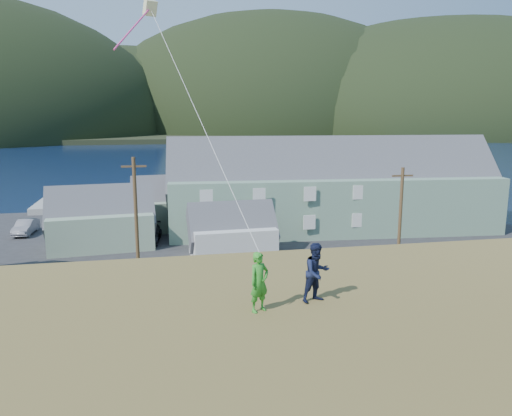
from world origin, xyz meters
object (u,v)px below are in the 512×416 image
Objects in this scene: lodge at (332,187)px; kite_flyer_navy at (317,273)px; kite_flyer_green at (259,282)px; shed_white at (232,233)px; wharf at (138,200)px; shed_palegreen_far at (181,204)px; shed_palegreen_near at (101,220)px.

kite_flyer_navy is (-13.82, -37.12, 3.37)m from lodge.
lodge is 40.78m from kite_flyer_green.
shed_white is (-12.15, -8.60, -2.39)m from lodge.
wharf is at bearing 104.70° from shed_white.
shed_palegreen_far is 6.53× the size of kite_flyer_green.
kite_flyer_green is (-15.62, -37.52, 3.34)m from lodge.
shed_palegreen_near is 6.05× the size of kite_flyer_green.
lodge reaches higher than shed_palegreen_far.
shed_palegreen_near reaches higher than wharf.
wharf is at bearing 67.13° from kite_flyer_green.
shed_palegreen_far is at bearing -72.05° from wharf.
lodge is 3.43× the size of shed_palegreen_near.
shed_palegreen_far is at bearing 103.78° from shed_white.
lodge is 39.75m from kite_flyer_navy.
shed_palegreen_near is at bearing 74.63° from kite_flyer_green.
wharf is 59.19m from kite_flyer_green.
kite_flyer_navy reaches higher than kite_flyer_green.
wharf is at bearing 139.86° from lodge.
shed_palegreen_far is 42.14m from kite_flyer_green.
shed_palegreen_near is at bearing 86.89° from kite_flyer_navy.
kite_flyer_green is at bearing -108.28° from lodge.
shed_white is (11.59, -6.07, -0.36)m from shed_palegreen_near.
lodge reaches higher than kite_flyer_navy.
wharf is at bearing 78.24° from kite_flyer_navy.
wharf is 23.67m from shed_palegreen_near.
lodge reaches higher than kite_flyer_green.
shed_palegreen_far is 6.30× the size of kite_flyer_navy.
shed_palegreen_near is 5.83× the size of kite_flyer_navy.
shed_white reaches higher than wharf.
kite_flyer_navy is at bearing -106.10° from lodge.
kite_flyer_green is 1.84m from kite_flyer_navy.
shed_palegreen_far is (7.82, 6.82, 0.04)m from shed_palegreen_near.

